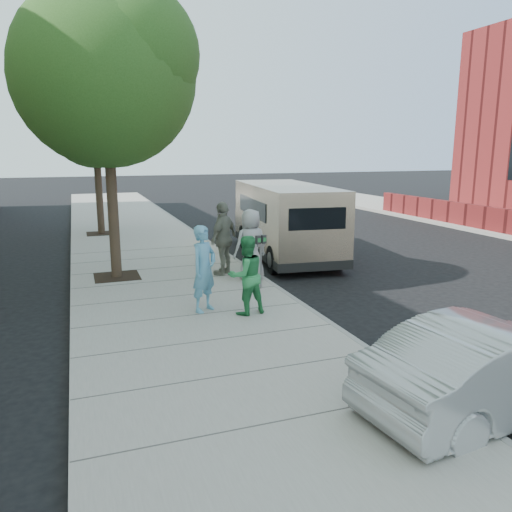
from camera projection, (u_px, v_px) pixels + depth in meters
name	position (u px, v px, depth m)	size (l,w,h in m)	color
ground	(222.00, 297.00, 12.26)	(120.00, 120.00, 0.00)	black
sidewalk	(182.00, 298.00, 11.91)	(5.00, 60.00, 0.15)	gray
curb_face	(276.00, 289.00, 12.72)	(0.12, 60.00, 0.16)	gray
tree_near	(106.00, 69.00, 12.56)	(4.62, 4.60, 7.53)	black
tree_far	(95.00, 115.00, 19.69)	(3.92, 3.80, 6.49)	black
parking_meter	(261.00, 250.00, 12.29)	(0.29, 0.16, 1.35)	gray
van	(285.00, 219.00, 16.65)	(2.85, 6.72, 2.42)	beige
sedan	(495.00, 366.00, 6.79)	(1.42, 4.06, 1.34)	#A7A9AE
person_officer	(204.00, 269.00, 10.59)	(0.68, 0.44, 1.86)	#5CA1C4
person_green_shirt	(246.00, 275.00, 10.42)	(0.81, 0.63, 1.68)	#2F914D
person_gray_shirt	(251.00, 245.00, 13.21)	(0.92, 0.60, 1.89)	#A3A4A6
person_striped_polo	(224.00, 238.00, 13.73)	(1.19, 0.49, 2.03)	gray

